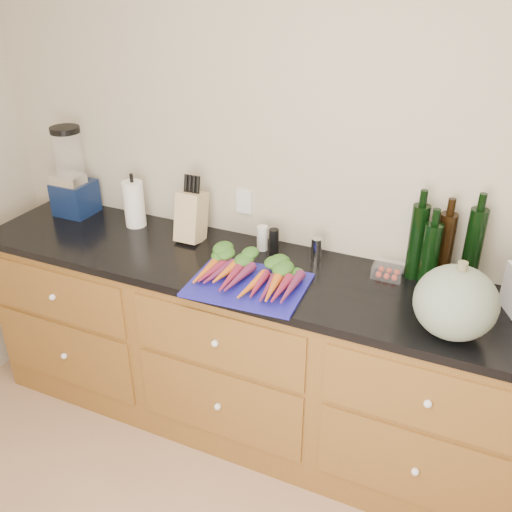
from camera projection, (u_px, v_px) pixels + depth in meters
The scene contains 14 objects.
wall_back at pixel (368, 183), 2.54m from camera, with size 4.10×0.05×2.60m, color #BFB69E.
cabinets at pixel (334, 377), 2.67m from camera, with size 3.60×0.64×0.90m.
countertop at pixel (341, 291), 2.45m from camera, with size 3.64×0.62×0.04m, color black.
cutting_board at pixel (248, 285), 2.45m from camera, with size 0.49×0.37×0.01m, color #1C1997.
carrots at pixel (252, 274), 2.47m from camera, with size 0.45×0.33×0.06m.
squash at pixel (456, 302), 2.08m from camera, with size 0.31×0.31×0.28m, color slate.
blender_appliance at pixel (72, 177), 3.04m from camera, with size 0.19×0.19×0.48m.
paper_towel at pixel (134, 204), 2.94m from camera, with size 0.11×0.11×0.24m, color white.
knife_block at pixel (191, 217), 2.80m from camera, with size 0.12×0.12×0.24m, color tan.
grinder_salt at pixel (262, 238), 2.73m from camera, with size 0.05×0.05×0.12m, color silver.
grinder_pepper at pixel (274, 241), 2.70m from camera, with size 0.05×0.05×0.12m, color black.
canister_chrome at pixel (316, 250), 2.63m from camera, with size 0.05×0.05×0.11m, color silver.
tomato_box at pixel (388, 271), 2.51m from camera, with size 0.13×0.10×0.06m, color white.
bottles at pixel (441, 249), 2.40m from camera, with size 0.30×0.15×0.36m.
Camera 1 is at (0.54, -0.76, 2.21)m, focal length 40.00 mm.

